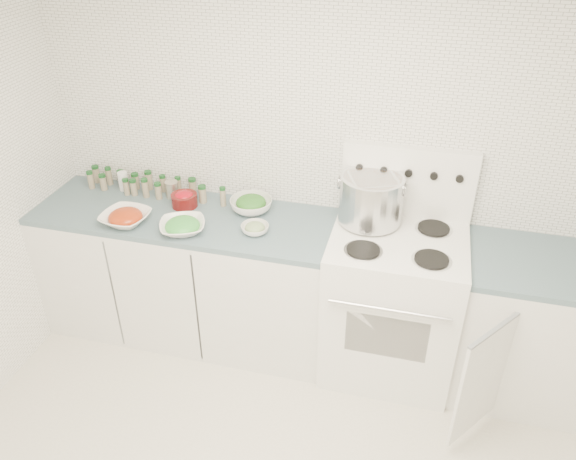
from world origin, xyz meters
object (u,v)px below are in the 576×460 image
object	(u,v)px
stove	(392,300)
bowl_snowpea	(183,226)
bowl_tomato	(125,217)
stock_pot	(371,197)

from	to	relation	value
stove	bowl_snowpea	bearing A→B (deg)	-171.59
bowl_tomato	bowl_snowpea	size ratio (longest dim) A/B	0.89
stock_pot	bowl_tomato	world-z (taller)	stock_pot
stock_pot	bowl_snowpea	size ratio (longest dim) A/B	1.14
stock_pot	bowl_tomato	xyz separation A→B (m)	(-1.40, -0.32, -0.16)
stock_pot	bowl_snowpea	distance (m)	1.09
stove	stock_pot	world-z (taller)	stove
stove	bowl_snowpea	xyz separation A→B (m)	(-1.22, -0.18, 0.44)
stove	stock_pot	xyz separation A→B (m)	(-0.19, 0.14, 0.60)
stock_pot	bowl_snowpea	xyz separation A→B (m)	(-1.03, -0.32, -0.16)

